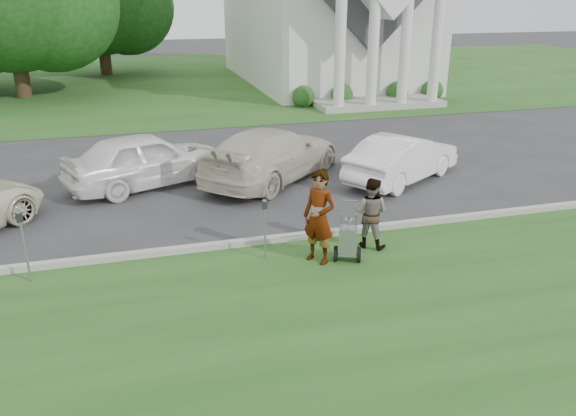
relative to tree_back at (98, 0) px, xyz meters
name	(u,v)px	position (x,y,z in m)	size (l,w,h in m)	color
ground	(274,253)	(4.01, -29.99, -4.73)	(120.00, 120.00, 0.00)	#333335
grass_strip	(319,329)	(4.01, -32.99, -4.72)	(80.00, 7.00, 0.01)	#204F1B
church_lawn	(171,79)	(4.01, -2.99, -4.72)	(80.00, 30.00, 0.01)	#204F1B
curb	(268,240)	(4.01, -29.44, -4.65)	(80.00, 0.18, 0.15)	#9E9E93
tree_back	(98,0)	(0.00, 0.00, 0.00)	(9.61, 7.60, 8.89)	#332316
striping_cart	(348,242)	(5.38, -30.74, -4.29)	(0.83, 1.18, 1.02)	black
person_left	(319,218)	(4.80, -30.61, -3.75)	(0.71, 0.47, 1.95)	#999999
person_right	(370,213)	(6.10, -30.21, -3.95)	(0.76, 0.59, 1.56)	#999999
parking_meter_near	(265,223)	(3.78, -30.20, -3.90)	(0.09, 0.09, 1.31)	gray
parking_meter_far	(23,238)	(-0.80, -29.94, -3.81)	(0.10, 0.09, 1.45)	gray
car_b	(146,159)	(1.65, -24.62, -3.95)	(1.84, 4.58, 1.56)	white
car_c	(272,154)	(5.23, -24.99, -3.96)	(2.14, 5.27, 1.53)	beige
car_d	(403,158)	(8.88, -26.15, -4.04)	(1.45, 4.14, 1.37)	white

